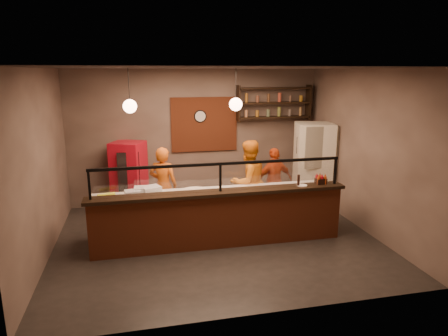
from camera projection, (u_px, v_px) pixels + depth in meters
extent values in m
plane|color=black|center=(217.00, 239.00, 7.66)|extent=(6.00, 6.00, 0.00)
plane|color=#342C28|center=(216.00, 68.00, 6.91)|extent=(6.00, 6.00, 0.00)
plane|color=#7A6559|center=(196.00, 137.00, 9.66)|extent=(6.00, 0.00, 6.00)
plane|color=#7A6559|center=(41.00, 166.00, 6.65)|extent=(0.00, 5.00, 5.00)
plane|color=#7A6559|center=(365.00, 151.00, 7.92)|extent=(0.00, 5.00, 5.00)
plane|color=#7A6559|center=(258.00, 200.00, 4.91)|extent=(6.00, 0.00, 6.00)
cube|color=brown|center=(204.00, 124.00, 9.60)|extent=(1.60, 0.04, 1.30)
cube|color=brown|center=(220.00, 220.00, 7.26)|extent=(4.60, 0.25, 1.00)
cube|color=black|center=(220.00, 193.00, 7.13)|extent=(4.70, 0.37, 0.06)
cube|color=gray|center=(215.00, 215.00, 7.75)|extent=(4.60, 0.75, 0.85)
cube|color=white|center=(215.00, 193.00, 7.64)|extent=(4.60, 0.75, 0.05)
cube|color=white|center=(220.00, 178.00, 7.07)|extent=(4.40, 0.02, 0.50)
cube|color=black|center=(220.00, 164.00, 7.01)|extent=(4.50, 0.05, 0.05)
cube|color=black|center=(89.00, 185.00, 6.60)|extent=(0.04, 0.04, 0.50)
cube|color=black|center=(220.00, 178.00, 7.07)|extent=(0.04, 0.04, 0.50)
cube|color=black|center=(335.00, 171.00, 7.54)|extent=(0.04, 0.04, 0.50)
cube|color=black|center=(274.00, 117.00, 9.78)|extent=(1.80, 0.28, 0.04)
cube|color=black|center=(274.00, 103.00, 9.70)|extent=(1.80, 0.28, 0.04)
cube|color=black|center=(274.00, 88.00, 9.62)|extent=(1.80, 0.28, 0.04)
cube|color=black|center=(238.00, 103.00, 9.51)|extent=(0.04, 0.28, 0.85)
cube|color=black|center=(308.00, 102.00, 9.89)|extent=(0.04, 0.28, 0.85)
cylinder|color=black|center=(200.00, 116.00, 9.52)|extent=(0.30, 0.04, 0.30)
cylinder|color=black|center=(129.00, 86.00, 6.85)|extent=(0.01, 0.01, 0.60)
sphere|color=#FFB48C|center=(130.00, 106.00, 6.93)|extent=(0.24, 0.24, 0.24)
cylinder|color=black|center=(236.00, 85.00, 7.25)|extent=(0.01, 0.01, 0.60)
sphere|color=#FFB48C|center=(236.00, 104.00, 7.34)|extent=(0.24, 0.24, 0.24)
imported|color=#D75D14|center=(163.00, 185.00, 8.37)|extent=(0.70, 0.59, 1.63)
imported|color=orange|center=(248.00, 182.00, 8.39)|extent=(1.04, 0.94, 1.76)
imported|color=#C63F12|center=(274.00, 181.00, 8.94)|extent=(0.93, 0.51, 1.50)
cube|color=#ECE5C8|center=(313.00, 165.00, 9.35)|extent=(0.99, 0.95, 1.99)
cube|color=#B90C1F|center=(129.00, 176.00, 9.17)|extent=(0.88, 0.85, 1.59)
cylinder|color=#F4E3CF|center=(195.00, 191.00, 7.68)|extent=(0.63, 0.63, 0.01)
cube|color=white|center=(143.00, 191.00, 7.40)|extent=(0.34, 0.28, 0.16)
cube|color=white|center=(151.00, 191.00, 7.41)|extent=(0.41, 0.37, 0.17)
cube|color=silver|center=(133.00, 194.00, 7.27)|extent=(0.30, 0.25, 0.14)
cylinder|color=yellow|center=(106.00, 195.00, 7.36)|extent=(0.32, 0.14, 0.05)
cube|color=black|center=(321.00, 181.00, 7.58)|extent=(0.20, 0.16, 0.11)
cylinder|color=black|center=(298.00, 180.00, 7.42)|extent=(0.06, 0.06, 0.21)
cylinder|color=white|center=(302.00, 185.00, 7.46)|extent=(0.19, 0.19, 0.01)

